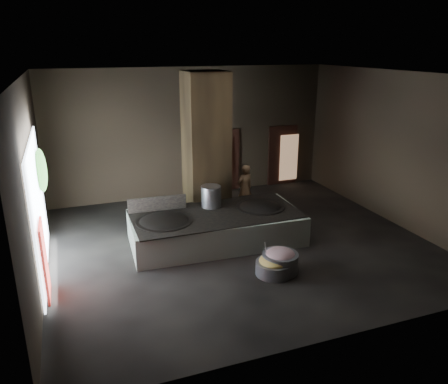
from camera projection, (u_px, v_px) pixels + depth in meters
name	position (u px, v px, depth m)	size (l,w,h in m)	color
floor	(239.00, 244.00, 12.09)	(10.00, 9.00, 0.10)	black
ceiling	(241.00, 72.00, 10.62)	(10.00, 9.00, 0.10)	black
back_wall	(191.00, 132.00, 15.40)	(10.00, 0.10, 4.50)	black
front_wall	(341.00, 229.00, 7.31)	(10.00, 0.10, 4.50)	black
left_wall	(29.00, 184.00, 9.71)	(0.10, 9.00, 4.50)	black
right_wall	(396.00, 149.00, 13.00)	(0.10, 9.00, 4.50)	black
pillar	(206.00, 149.00, 12.95)	(1.20, 1.20, 4.50)	black
hearth_platform	(216.00, 228.00, 12.03)	(4.62, 2.21, 0.80)	silver
platform_cap	(216.00, 214.00, 11.89)	(4.52, 2.17, 0.03)	black
wok_left	(164.00, 224.00, 11.40)	(1.46, 1.46, 0.40)	black
wok_left_rim	(164.00, 221.00, 11.37)	(1.49, 1.49, 0.05)	black
wok_right	(260.00, 209.00, 12.40)	(1.36, 1.36, 0.38)	black
wok_right_rim	(260.00, 207.00, 12.38)	(1.39, 1.39, 0.05)	black
stock_pot	(211.00, 196.00, 12.30)	(0.56, 0.56, 0.60)	#B4B8BD
splash_guard	(157.00, 204.00, 12.02)	(1.61, 0.06, 0.40)	black
cook	(245.00, 189.00, 14.05)	(0.58, 0.37, 1.59)	#9D7550
veg_basin	(274.00, 268.00, 10.35)	(0.88, 0.88, 0.32)	slate
veg_fill	(274.00, 261.00, 10.29)	(0.72, 0.72, 0.22)	#A0B356
ladle	(266.00, 251.00, 10.31)	(0.03, 0.03, 0.69)	#B4B8BD
meat_basin	(280.00, 263.00, 10.44)	(0.87, 0.87, 0.48)	slate
meat_fill	(280.00, 255.00, 10.37)	(0.72, 0.72, 0.27)	#A36271
doorway_near	(224.00, 162.00, 16.07)	(1.18, 0.08, 2.38)	black
doorway_near_glow	(220.00, 164.00, 15.90)	(0.84, 0.04, 1.98)	#8C6647
doorway_far	(282.00, 156.00, 16.86)	(1.18, 0.08, 2.38)	black
doorway_far_glow	(289.00, 158.00, 16.87)	(0.76, 0.04, 1.79)	#8C6647
left_opening	(39.00, 208.00, 10.13)	(0.04, 4.20, 3.10)	white
pavilion_sliver	(45.00, 261.00, 9.23)	(0.05, 0.90, 1.70)	maroon
tree_silhouette	(41.00, 170.00, 10.95)	(0.28, 1.10, 1.10)	#194714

